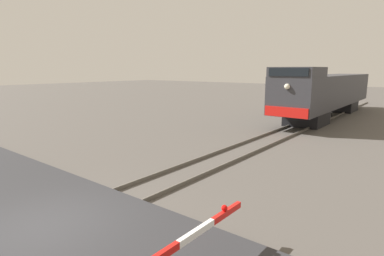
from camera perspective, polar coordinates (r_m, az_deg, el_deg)
The scene contains 5 objects.
ground_plane at distance 9.26m, azimuth -25.19°, elevation -16.66°, with size 160.00×160.00×0.00m, color #514C47.
rail_track_left at distance 9.82m, azimuth -27.17°, elevation -14.74°, with size 0.08×80.00×0.15m, color #59544C.
rail_track_right at distance 8.65m, azimuth -22.98°, elevation -17.94°, with size 0.08×80.00×0.15m, color #59544C.
road_surface at distance 9.23m, azimuth -25.23°, elevation -16.22°, with size 36.00×5.28×0.16m, color #2D2D30.
locomotive at distance 29.09m, azimuth 23.39°, elevation 6.08°, with size 3.00×18.46×4.23m.
Camera 1 is at (7.55, -3.45, 4.10)m, focal length 29.20 mm.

